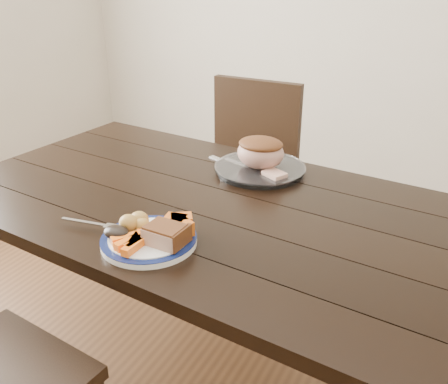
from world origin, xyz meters
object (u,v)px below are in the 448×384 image
at_px(fork, 95,224).
at_px(pork_slice, 165,235).
at_px(chair_far, 245,173).
at_px(roast_joint, 260,153).
at_px(dining_table, 204,226).
at_px(carving_knife, 254,172).
at_px(dinner_plate, 149,241).
at_px(serving_platter, 260,170).

bearing_deg(fork, pork_slice, -7.66).
distance_m(chair_far, fork, 1.07).
relative_size(chair_far, pork_slice, 9.74).
xyz_separation_m(pork_slice, roast_joint, (0.01, 0.57, 0.03)).
bearing_deg(dining_table, carving_knife, 77.93).
relative_size(dinner_plate, fork, 1.39).
bearing_deg(dinner_plate, pork_slice, -4.76).
xyz_separation_m(fork, roast_joint, (0.23, 0.58, 0.05)).
bearing_deg(serving_platter, dining_table, -103.66).
relative_size(dinner_plate, carving_knife, 0.80).
bearing_deg(pork_slice, carving_knife, 90.18).
distance_m(chair_far, serving_platter, 0.58).
xyz_separation_m(roast_joint, carving_knife, (-0.01, -0.02, -0.06)).
relative_size(dining_table, roast_joint, 10.36).
bearing_deg(pork_slice, roast_joint, 88.90).
relative_size(dinner_plate, roast_joint, 1.53).
bearing_deg(chair_far, dining_table, 105.33).
bearing_deg(dining_table, fork, -118.64).
height_order(dinner_plate, pork_slice, pork_slice).
distance_m(dinner_plate, carving_knife, 0.55).
relative_size(pork_slice, fork, 0.54).
height_order(dining_table, fork, fork).
relative_size(dining_table, carving_knife, 5.45).
distance_m(dining_table, fork, 0.36).
height_order(dining_table, dinner_plate, dinner_plate).
bearing_deg(dinner_plate, serving_platter, 83.38).
distance_m(dining_table, carving_knife, 0.28).
height_order(dining_table, carving_knife, carving_knife).
height_order(serving_platter, roast_joint, roast_joint).
distance_m(roast_joint, carving_knife, 0.07).
bearing_deg(carving_knife, dining_table, -82.15).
distance_m(serving_platter, roast_joint, 0.06).
relative_size(dining_table, dinner_plate, 6.79).
height_order(dinner_plate, serving_platter, serving_platter).
height_order(fork, carving_knife, fork).
bearing_deg(fork, dining_table, 52.31).
bearing_deg(pork_slice, dining_table, 100.79).
xyz_separation_m(chair_far, pork_slice, (0.25, -1.03, 0.27)).
height_order(dining_table, serving_platter, serving_platter).
bearing_deg(dining_table, roast_joint, 76.34).
bearing_deg(carving_knife, pork_slice, -69.91).
distance_m(serving_platter, carving_knife, 0.03).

